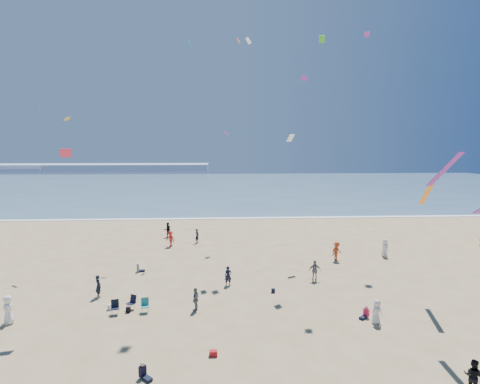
{
  "coord_description": "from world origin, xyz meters",
  "views": [
    {
      "loc": [
        0.78,
        -14.37,
        11.51
      ],
      "look_at": [
        2.0,
        8.0,
        8.8
      ],
      "focal_mm": 28.0,
      "sensor_mm": 36.0,
      "label": 1
    }
  ],
  "objects": [
    {
      "name": "ocean",
      "position": [
        0.0,
        95.0,
        0.03
      ],
      "size": [
        220.0,
        100.0,
        0.06
      ],
      "primitive_type": "cube",
      "color": "#476B84",
      "rests_on": "ground"
    },
    {
      "name": "headland_far",
      "position": [
        -60.0,
        170.0,
        1.6
      ],
      "size": [
        110.0,
        20.0,
        3.2
      ],
      "primitive_type": "cube",
      "color": "#7A8EA8",
      "rests_on": "ground"
    },
    {
      "name": "black_backpack",
      "position": [
        -5.67,
        10.97,
        0.19
      ],
      "size": [
        0.3,
        0.22,
        0.38
      ],
      "primitive_type": "cube",
      "color": "black",
      "rests_on": "ground"
    },
    {
      "name": "white_tote",
      "position": [
        -7.07,
        11.48,
        0.2
      ],
      "size": [
        0.35,
        0.2,
        0.4
      ],
      "primitive_type": "cube",
      "color": "white",
      "rests_on": "ground"
    },
    {
      "name": "surf_line",
      "position": [
        0.0,
        45.0,
        0.04
      ],
      "size": [
        220.0,
        1.2,
        0.08
      ],
      "primitive_type": "cube",
      "color": "white",
      "rests_on": "ground"
    },
    {
      "name": "seated_group",
      "position": [
        2.66,
        5.29,
        0.42
      ],
      "size": [
        18.42,
        26.43,
        0.84
      ],
      "color": "white",
      "rests_on": "ground"
    },
    {
      "name": "cooler",
      "position": [
        0.37,
        5.15,
        0.15
      ],
      "size": [
        0.45,
        0.3,
        0.3
      ],
      "primitive_type": "cube",
      "color": "#A6171E",
      "rests_on": "ground"
    },
    {
      "name": "standing_flyers",
      "position": [
        1.85,
        16.88,
        0.91
      ],
      "size": [
        32.04,
        40.08,
        1.93
      ],
      "color": "silver",
      "rests_on": "ground"
    },
    {
      "name": "navy_bag",
      "position": [
        4.96,
        13.94,
        0.17
      ],
      "size": [
        0.28,
        0.18,
        0.34
      ],
      "primitive_type": "cube",
      "color": "black",
      "rests_on": "ground"
    },
    {
      "name": "headland_near",
      "position": [
        -100.0,
        165.0,
        1.0
      ],
      "size": [
        40.0,
        14.0,
        2.0
      ],
      "primitive_type": "cube",
      "color": "#7A8EA8",
      "rests_on": "ground"
    },
    {
      "name": "chair_cluster",
      "position": [
        -5.52,
        10.98,
        0.5
      ],
      "size": [
        2.7,
        1.57,
        1.0
      ],
      "color": "black",
      "rests_on": "ground"
    },
    {
      "name": "kites_aloft",
      "position": [
        7.29,
        13.69,
        14.07
      ],
      "size": [
        39.47,
        37.12,
        27.2
      ],
      "color": "#D52B48",
      "rests_on": "ground"
    }
  ]
}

